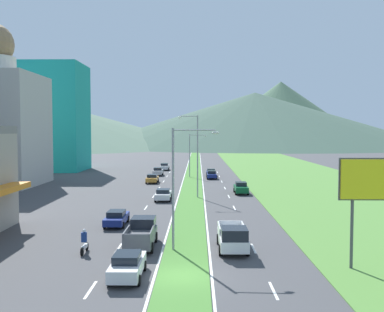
{
  "coord_description": "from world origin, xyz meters",
  "views": [
    {
      "loc": [
        0.88,
        -26.56,
        8.87
      ],
      "look_at": [
        -0.08,
        48.33,
        4.62
      ],
      "focal_mm": 41.56,
      "sensor_mm": 36.0,
      "label": 1
    }
  ],
  "objects": [
    {
      "name": "lane_dash_left_5",
      "position": [
        -5.1,
        24.21,
        0.01
      ],
      "size": [
        0.16,
        2.8,
        0.01
      ],
      "primitive_type": "cube",
      "color": "silver",
      "rests_on": "ground_plane"
    },
    {
      "name": "car_7",
      "position": [
        -3.52,
        29.64,
        0.76
      ],
      "size": [
        2.03,
        4.5,
        1.47
      ],
      "rotation": [
        0.0,
        0.0,
        1.57
      ],
      "color": "silver",
      "rests_on": "ground_plane"
    },
    {
      "name": "lane_dash_right_10",
      "position": [
        5.1,
        68.43,
        0.01
      ],
      "size": [
        0.16,
        2.8,
        0.01
      ],
      "primitive_type": "cube",
      "color": "silver",
      "rests_on": "ground_plane"
    },
    {
      "name": "lane_dash_left_6",
      "position": [
        -5.1,
        33.06,
        0.01
      ],
      "size": [
        0.16,
        2.8,
        0.01
      ],
      "primitive_type": "cube",
      "color": "silver",
      "rests_on": "ground_plane"
    },
    {
      "name": "lane_dash_right_4",
      "position": [
        5.1,
        15.37,
        0.01
      ],
      "size": [
        0.16,
        2.8,
        0.01
      ],
      "primitive_type": "cube",
      "color": "silver",
      "rests_on": "ground_plane"
    },
    {
      "name": "grass_median",
      "position": [
        0.0,
        60.0,
        0.03
      ],
      "size": [
        3.2,
        240.0,
        0.06
      ],
      "primitive_type": "cube",
      "color": "#477F33",
      "rests_on": "ground_plane"
    },
    {
      "name": "street_lamp_near",
      "position": [
        -0.52,
        5.95,
        5.29
      ],
      "size": [
        3.49,
        0.38,
        9.08
      ],
      "color": "#99999E",
      "rests_on": "ground_plane"
    },
    {
      "name": "lane_dash_left_9",
      "position": [
        -5.1,
        59.58,
        0.01
      ],
      "size": [
        0.16,
        2.8,
        0.01
      ],
      "primitive_type": "cube",
      "color": "silver",
      "rests_on": "ground_plane"
    },
    {
      "name": "pickup_truck_1",
      "position": [
        3.48,
        5.86,
        0.98
      ],
      "size": [
        2.18,
        5.4,
        2.0
      ],
      "rotation": [
        0.0,
        0.0,
        -1.57
      ],
      "color": "silver",
      "rests_on": "ground_plane"
    },
    {
      "name": "edge_line_median_left",
      "position": [
        -1.75,
        60.0,
        0.01
      ],
      "size": [
        0.16,
        240.0,
        0.01
      ],
      "primitive_type": "cube",
      "color": "silver",
      "rests_on": "ground_plane"
    },
    {
      "name": "car_0",
      "position": [
        -6.73,
        14.58,
        0.73
      ],
      "size": [
        1.89,
        4.68,
        1.42
      ],
      "rotation": [
        0.0,
        0.0,
        1.57
      ],
      "color": "navy",
      "rests_on": "ground_plane"
    },
    {
      "name": "car_4",
      "position": [
        -3.35,
        -0.3,
        0.79
      ],
      "size": [
        1.91,
        4.44,
        1.55
      ],
      "rotation": [
        0.0,
        0.0,
        1.57
      ],
      "color": "silver",
      "rests_on": "ground_plane"
    },
    {
      "name": "midrise_colored",
      "position": [
        -31.06,
        72.32,
        11.83
      ],
      "size": [
        13.09,
        13.09,
        23.67
      ],
      "primitive_type": "cube",
      "color": "teal",
      "rests_on": "ground_plane"
    },
    {
      "name": "pickup_truck_0",
      "position": [
        -3.44,
        7.11,
        0.98
      ],
      "size": [
        2.18,
        5.4,
        2.0
      ],
      "rotation": [
        0.0,
        0.0,
        1.57
      ],
      "color": "#515459",
      "rests_on": "ground_plane"
    },
    {
      "name": "lane_dash_left_10",
      "position": [
        -5.1,
        68.43,
        0.01
      ],
      "size": [
        0.16,
        2.8,
        0.01
      ],
      "primitive_type": "cube",
      "color": "silver",
      "rests_on": "ground_plane"
    },
    {
      "name": "lane_dash_right_5",
      "position": [
        5.1,
        24.21,
        0.01
      ],
      "size": [
        0.16,
        2.8,
        0.01
      ],
      "primitive_type": "cube",
      "color": "silver",
      "rests_on": "ground_plane"
    },
    {
      "name": "street_lamp_far",
      "position": [
        -0.24,
        57.88,
        4.84
      ],
      "size": [
        3.38,
        0.42,
        8.23
      ],
      "color": "#99999E",
      "rests_on": "ground_plane"
    },
    {
      "name": "lane_dash_right_8",
      "position": [
        5.1,
        50.74,
        0.01
      ],
      "size": [
        0.16,
        2.8,
        0.01
      ],
      "primitive_type": "cube",
      "color": "silver",
      "rests_on": "ground_plane"
    },
    {
      "name": "lane_dash_left_3",
      "position": [
        -5.1,
        6.53,
        0.01
      ],
      "size": [
        0.16,
        2.8,
        0.01
      ],
      "primitive_type": "cube",
      "color": "silver",
      "rests_on": "ground_plane"
    },
    {
      "name": "motorcycle_rider",
      "position": [
        -7.33,
        5.05,
        0.75
      ],
      "size": [
        0.36,
        2.0,
        1.8
      ],
      "rotation": [
        0.0,
        0.0,
        1.57
      ],
      "color": "black",
      "rests_on": "ground_plane"
    },
    {
      "name": "lane_dash_right_7",
      "position": [
        5.1,
        41.9,
        0.01
      ],
      "size": [
        0.16,
        2.8,
        0.01
      ],
      "primitive_type": "cube",
      "color": "silver",
      "rests_on": "ground_plane"
    },
    {
      "name": "car_8",
      "position": [
        -7.01,
        61.06,
        0.81
      ],
      "size": [
        1.93,
        4.25,
        1.6
      ],
      "rotation": [
        0.0,
        0.0,
        1.57
      ],
      "color": "#B2B2B7",
      "rests_on": "ground_plane"
    },
    {
      "name": "grass_verge_right",
      "position": [
        20.6,
        60.0,
        0.03
      ],
      "size": [
        24.0,
        240.0,
        0.06
      ],
      "primitive_type": "cube",
      "color": "#518438",
      "rests_on": "ground_plane"
    },
    {
      "name": "lane_dash_left_7",
      "position": [
        -5.1,
        41.9,
        0.01
      ],
      "size": [
        0.16,
        2.8,
        0.01
      ],
      "primitive_type": "cube",
      "color": "silver",
      "rests_on": "ground_plane"
    },
    {
      "name": "lane_dash_right_3",
      "position": [
        5.1,
        6.53,
        0.01
      ],
      "size": [
        0.16,
        2.8,
        0.01
      ],
      "primitive_type": "cube",
      "color": "silver",
      "rests_on": "ground_plane"
    },
    {
      "name": "car_6",
      "position": [
        3.52,
        60.45,
        0.72
      ],
      "size": [
        1.91,
        4.14,
        1.38
      ],
      "rotation": [
        0.0,
        0.0,
        -1.57
      ],
      "color": "navy",
      "rests_on": "ground_plane"
    },
    {
      "name": "ground_plane",
      "position": [
        0.0,
        0.0,
        0.0
      ],
      "size": [
        600.0,
        600.0,
        0.0
      ],
      "primitive_type": "plane",
      "color": "#424244"
    },
    {
      "name": "lane_dash_right_9",
      "position": [
        5.1,
        59.58,
        0.01
      ],
      "size": [
        0.16,
        2.8,
        0.01
      ],
      "primitive_type": "cube",
      "color": "silver",
      "rests_on": "ground_plane"
    },
    {
      "name": "lane_dash_right_2",
      "position": [
        5.1,
        -2.31,
        0.01
      ],
      "size": [
        0.16,
        2.8,
        0.01
      ],
      "primitive_type": "cube",
      "color": "silver",
      "rests_on": "ground_plane"
    },
    {
      "name": "billboard_roadside",
      "position": [
        12.62,
        1.59,
        5.46
      ],
      "size": [
        5.54,
        0.28,
        7.17
      ],
      "color": "#4C4C51",
      "rests_on": "ground_plane"
    },
    {
      "name": "hill_far_right",
      "position": [
        59.46,
        288.52,
        21.73
      ],
      "size": [
        121.44,
        121.44,
        43.46
      ],
      "primitive_type": "cone",
      "color": "#47664C",
      "rests_on": "ground_plane"
    },
    {
      "name": "street_lamp_mid",
      "position": [
        0.62,
        31.91,
        6.17
      ],
      "size": [
        2.71,
        0.45,
        10.94
      ],
      "color": "#99999E",
      "rests_on": "ground_plane"
    },
    {
      "name": "lane_dash_left_4",
      "position": [
        -5.1,
        15.37,
        0.01
      ],
      "size": [
        0.16,
        2.8,
        0.01
      ],
      "primitive_type": "cube",
      "color": "silver",
      "rests_on": "ground_plane"
    },
    {
      "name": "car_3",
      "position": [
        -6.87,
        48.67,
        0.76
      ],
      "size": [
        2.0,
        4.47,
        1.48
      ],
      "rotation": [
        0.0,
        0.0,
        1.57
      ],
      "color": "#C6842D",
      "rests_on": "ground_plane"
    },
    {
      "name": "lane_dash_left_2",
      "position": [
        -5.1,
        -2.31,
        0.01
      ],
      "size": [
        0.16,
        2.8,
        0.01
      ],
      "primitive_type": "cube",
      "color": "silver",
      "rests_on": "ground_plane"
    },
    {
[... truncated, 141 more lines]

